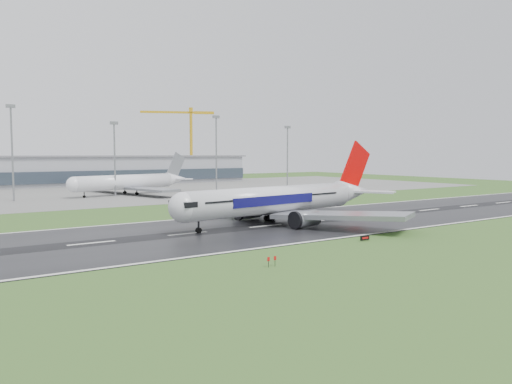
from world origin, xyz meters
TOP-DOWN VIEW (x-y plane):
  - ground at (0.00, 0.00)m, footprint 520.00×520.00m
  - runway at (0.00, 0.00)m, footprint 400.00×45.00m
  - apron at (0.00, 125.00)m, footprint 400.00×130.00m
  - terminal at (0.00, 185.00)m, footprint 240.00×36.00m
  - main_airliner at (28.07, 2.73)m, footprint 73.26×70.56m
  - parked_airliner at (25.40, 104.41)m, footprint 68.35×65.47m
  - tower_crane at (101.78, 200.00)m, footprint 44.44×20.15m
  - runway_sign at (24.65, -26.74)m, footprint 2.31×0.38m
  - floodmast_2 at (-18.52, 100.00)m, footprint 0.64×0.64m
  - floodmast_3 at (17.99, 100.00)m, footprint 0.64×0.64m
  - floodmast_4 at (63.69, 100.00)m, footprint 0.64×0.64m
  - floodmast_5 at (103.43, 100.00)m, footprint 0.64×0.64m

SIDE VIEW (x-z plane):
  - ground at x=0.00m, z-range 0.00..0.00m
  - apron at x=0.00m, z-range 0.00..0.08m
  - runway at x=0.00m, z-range 0.00..0.10m
  - runway_sign at x=24.65m, z-range 0.00..1.04m
  - terminal at x=0.00m, z-range 0.00..15.00m
  - parked_airliner at x=25.40m, z-range 0.08..16.86m
  - main_airliner at x=28.07m, z-range 0.10..19.51m
  - floodmast_3 at x=17.99m, z-range 0.00..28.14m
  - floodmast_5 at x=103.43m, z-range 0.00..29.02m
  - floodmast_4 at x=63.69m, z-range 0.00..32.37m
  - floodmast_2 at x=-18.52m, z-range 0.00..32.78m
  - tower_crane at x=101.78m, z-range 0.00..46.20m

